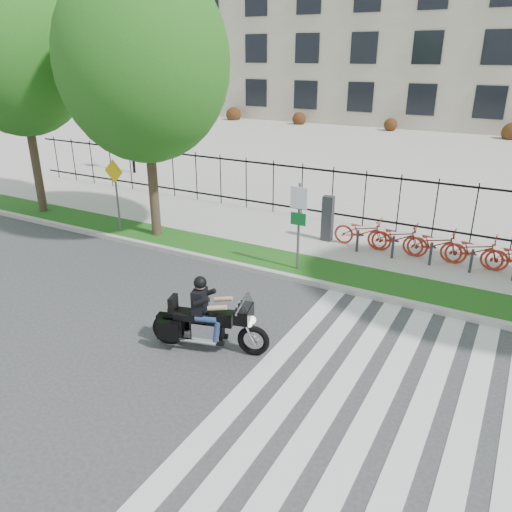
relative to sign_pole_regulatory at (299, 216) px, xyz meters
The scene contains 14 objects.
ground 4.96m from the sign_pole_regulatory, 99.40° to the right, with size 120.00×120.00×0.00m, color #353537.
curb 1.89m from the sign_pole_regulatory, 147.72° to the right, with size 60.00×0.20×0.15m, color #B0AFA6.
grass_verge 1.87m from the sign_pole_regulatory, 153.92° to the left, with size 60.00×1.50×0.15m, color #1B5114.
sidewalk 3.40m from the sign_pole_regulatory, 104.79° to the left, with size 60.00×3.50×0.15m, color #A9A69E.
plaza 20.50m from the sign_pole_regulatory, 92.13° to the left, with size 80.00×34.00×0.10m, color #A9A69E.
crosswalk_stripes 6.36m from the sign_pole_regulatory, 48.39° to the right, with size 5.70×8.00×0.01m, color silver, non-canonical shape.
iron_fence 4.72m from the sign_pole_regulatory, 99.32° to the left, with size 30.00×0.06×2.00m, color black, non-canonical shape.
office_building 41.18m from the sign_pole_regulatory, 91.08° to the left, with size 60.00×21.90×20.15m.
lamp_post_left 14.83m from the sign_pole_regulatory, 149.81° to the left, with size 1.06×0.70×4.25m.
street_tree_0 11.87m from the sign_pole_regulatory, behind, with size 4.92×4.92×8.54m.
street_tree_1 6.69m from the sign_pole_regulatory, behind, with size 5.25×5.25×8.51m.
sign_pole_regulatory is the anchor object (origin of this frame).
sign_pole_warning 6.75m from the sign_pole_regulatory, behind, with size 0.78×0.09×2.49m.
motorcycle_rider 4.62m from the sign_pole_regulatory, 89.75° to the right, with size 2.56×1.14×2.02m.
Camera 1 is at (6.11, -7.45, 5.87)m, focal length 35.00 mm.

